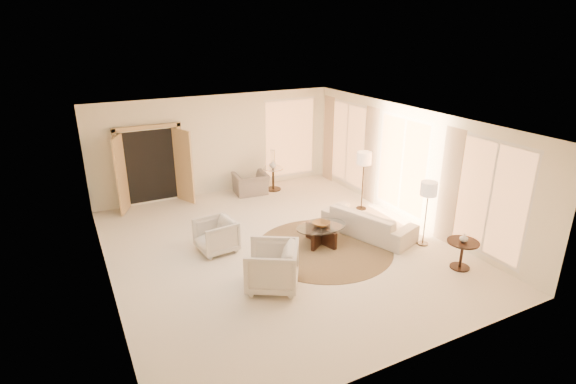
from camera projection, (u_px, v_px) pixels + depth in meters
name	position (u px, v px, depth m)	size (l,w,h in m)	color
room	(280.00, 188.00, 9.38)	(7.04, 8.04, 2.83)	#EEE2CA
windows_right	(404.00, 166.00, 10.96)	(0.10, 6.40, 2.40)	#FFAC66
window_back_corner	(290.00, 138.00, 13.67)	(1.70, 0.10, 2.40)	#FFAC66
curtains_right	(380.00, 159.00, 11.71)	(0.06, 5.20, 2.60)	#C5AD91
french_doors	(152.00, 167.00, 11.86)	(1.95, 0.66, 2.16)	tan
area_rug	(324.00, 248.00, 9.84)	(3.01, 3.01, 0.01)	#3D2D1A
sofa	(368.00, 222.00, 10.38)	(2.15, 0.84, 0.63)	beige
armchair_left	(216.00, 234.00, 9.59)	(0.77, 0.72, 0.79)	beige
armchair_right	(272.00, 264.00, 8.22)	(0.92, 0.86, 0.94)	beige
accent_chair	(251.00, 180.00, 12.88)	(0.93, 0.60, 0.81)	gray
coffee_table	(321.00, 232.00, 9.95)	(1.50, 1.50, 0.43)	black
end_table	(462.00, 250.00, 8.90)	(0.62, 0.62, 0.59)	black
side_table	(273.00, 177.00, 13.18)	(0.58, 0.58, 0.68)	black
floor_lamp_near	(364.00, 161.00, 11.48)	(0.38, 0.38, 1.55)	black
floor_lamp_far	(429.00, 192.00, 9.58)	(0.36, 0.36, 1.47)	black
bowl	(321.00, 224.00, 9.88)	(0.37, 0.37, 0.09)	brown
end_vase	(464.00, 238.00, 8.81)	(0.16, 0.16, 0.17)	silver
side_vase	(273.00, 164.00, 13.05)	(0.23, 0.23, 0.24)	silver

